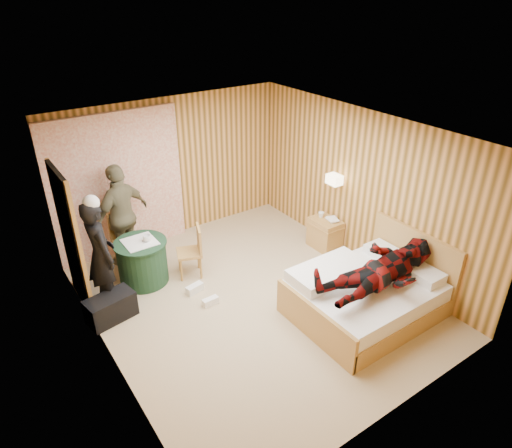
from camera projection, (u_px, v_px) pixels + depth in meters
floor at (253, 299)px, 6.73m from camera, size 4.20×5.00×0.01m
ceiling at (252, 134)px, 5.55m from camera, size 4.20×5.00×0.01m
wall_back at (172, 169)px, 7.96m from camera, size 4.20×0.02×2.50m
wall_left at (97, 275)px, 5.09m from camera, size 0.02×5.00×2.50m
wall_right at (362, 189)px, 7.19m from camera, size 0.02×5.00×2.50m
curtain at (118, 186)px, 7.43m from camera, size 2.20×0.08×2.40m
doorway at (71, 240)px, 6.23m from camera, size 0.06×0.90×2.05m
wall_lamp at (334, 179)px, 7.41m from camera, size 0.26×0.24×0.16m
bed at (365, 294)px, 6.34m from camera, size 1.95×1.49×1.03m
nightstand at (325, 233)px, 7.92m from camera, size 0.41×0.56×0.54m
round_table at (142, 261)px, 6.98m from camera, size 0.80×0.80×0.71m
chair_far at (125, 234)px, 7.35m from camera, size 0.47×0.47×0.93m
chair_near at (194, 248)px, 7.09m from camera, size 0.49×0.49×0.83m
duffel_bag at (111, 308)px, 6.26m from camera, size 0.70×0.46×0.37m
sneaker_left at (195, 289)px, 6.86m from camera, size 0.29×0.16×0.12m
sneaker_right at (210, 301)px, 6.60m from camera, size 0.24×0.10×0.11m
woman_standing at (101, 255)px, 6.25m from camera, size 0.43×0.62×1.65m
man_at_table at (122, 216)px, 7.23m from camera, size 1.09×0.77×1.72m
man_on_bed at (385, 262)px, 5.88m from camera, size 0.86×0.67×1.77m
book_lower at (328, 221)px, 7.76m from camera, size 0.21×0.25×0.02m
book_upper at (328, 220)px, 7.75m from camera, size 0.24×0.27×0.02m
cup_nightstand at (321, 215)px, 7.87m from camera, size 0.12×0.12×0.09m
cup_table at (147, 238)px, 6.80m from camera, size 0.14×0.14×0.10m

